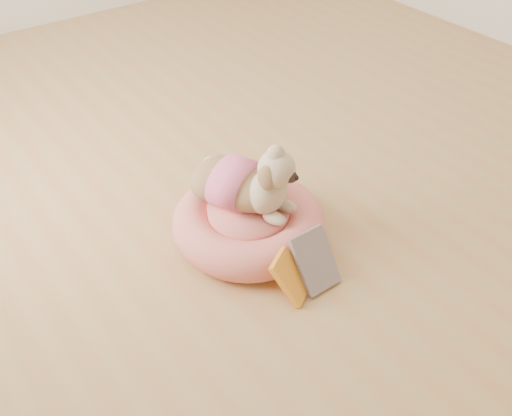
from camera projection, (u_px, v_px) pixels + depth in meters
floor at (279, 151)px, 2.78m from camera, size 4.50×4.50×0.00m
pet_bed at (249, 223)px, 2.25m from camera, size 0.60×0.60×0.16m
dog at (247, 171)px, 2.11m from camera, size 0.44×0.51×0.32m
book_yellow at (291, 277)px, 2.01m from camera, size 0.17×0.17×0.16m
book_white at (315, 261)px, 2.05m from camera, size 0.15×0.15×0.20m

